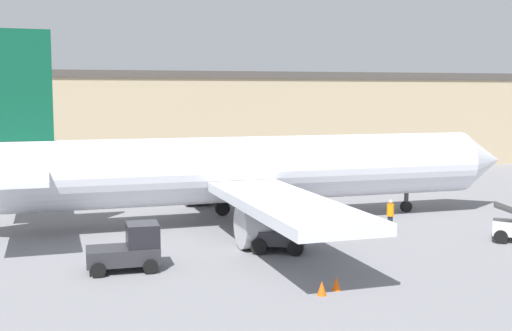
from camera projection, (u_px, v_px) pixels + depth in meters
ground_plane at (256, 221)px, 38.12m from camera, size 400.00×400.00×0.00m
terminal_building at (125, 119)px, 68.76m from camera, size 94.85×15.89×9.89m
airplane at (241, 171)px, 37.52m from camera, size 35.65×30.67×10.87m
ground_crew_worker at (390, 214)px, 35.23m from camera, size 0.39×0.39×1.77m
baggage_tug at (284, 232)px, 30.69m from camera, size 3.03×2.73×2.06m
pushback_tug at (130, 249)px, 27.39m from camera, size 3.12×2.12×2.00m
safety_cone_near at (322, 288)px, 23.91m from camera, size 0.36×0.36×0.55m
safety_cone_far at (336, 283)px, 24.54m from camera, size 0.36×0.36×0.55m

